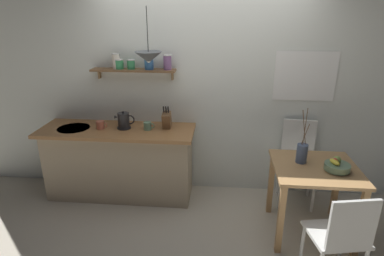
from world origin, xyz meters
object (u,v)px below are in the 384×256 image
(dining_chair_near, at_px, (342,235))
(dining_chair_far, at_px, (297,159))
(coffee_mug_by_sink, at_px, (100,125))
(fruit_bowl, at_px, (337,166))
(knife_block, at_px, (167,120))
(coffee_mug_spare, at_px, (148,126))
(twig_vase, at_px, (302,153))
(dining_table, at_px, (314,179))
(pendant_lamp, at_px, (149,57))
(electric_kettle, at_px, (124,121))

(dining_chair_near, relative_size, dining_chair_far, 0.89)
(coffee_mug_by_sink, bearing_deg, fruit_bowl, -13.20)
(knife_block, height_order, coffee_mug_spare, knife_block)
(twig_vase, bearing_deg, dining_chair_far, 79.20)
(dining_table, height_order, twig_vase, twig_vase)
(dining_table, xyz_separation_m, pendant_lamp, (-1.73, 0.47, 1.11))
(coffee_mug_by_sink, bearing_deg, electric_kettle, 7.18)
(pendant_lamp, bearing_deg, knife_block, 40.70)
(electric_kettle, distance_m, pendant_lamp, 0.84)
(dining_table, xyz_separation_m, twig_vase, (-0.13, 0.08, 0.24))
(dining_table, height_order, coffee_mug_spare, coffee_mug_spare)
(twig_vase, bearing_deg, pendant_lamp, 166.51)
(fruit_bowl, xyz_separation_m, twig_vase, (-0.30, 0.16, 0.05))
(electric_kettle, bearing_deg, coffee_mug_by_sink, -172.82)
(knife_block, bearing_deg, dining_chair_near, -38.09)
(fruit_bowl, relative_size, twig_vase, 0.42)
(dining_chair_near, relative_size, coffee_mug_spare, 6.99)
(knife_block, relative_size, coffee_mug_spare, 2.20)
(fruit_bowl, relative_size, coffee_mug_by_sink, 1.80)
(dining_chair_far, xyz_separation_m, electric_kettle, (-2.06, -0.10, 0.45))
(fruit_bowl, xyz_separation_m, knife_block, (-1.74, 0.67, 0.18))
(knife_block, bearing_deg, electric_kettle, -174.80)
(knife_block, bearing_deg, coffee_mug_spare, -164.32)
(dining_table, distance_m, dining_chair_near, 0.70)
(fruit_bowl, relative_size, coffee_mug_spare, 1.84)
(twig_vase, bearing_deg, fruit_bowl, -27.89)
(pendant_lamp, bearing_deg, coffee_mug_by_sink, 175.36)
(dining_table, relative_size, coffee_mug_by_sink, 6.22)
(dining_chair_far, relative_size, pendant_lamp, 1.75)
(electric_kettle, bearing_deg, dining_chair_near, -30.04)
(fruit_bowl, bearing_deg, knife_block, 158.94)
(coffee_mug_spare, bearing_deg, twig_vase, -15.28)
(fruit_bowl, xyz_separation_m, coffee_mug_by_sink, (-2.52, 0.59, 0.12))
(twig_vase, xyz_separation_m, electric_kettle, (-1.95, 0.47, 0.11))
(electric_kettle, bearing_deg, dining_table, -14.94)
(coffee_mug_spare, bearing_deg, dining_chair_near, -33.41)
(dining_chair_near, distance_m, dining_chair_far, 1.34)
(coffee_mug_by_sink, xyz_separation_m, pendant_lamp, (0.63, -0.05, 0.80))
(dining_table, height_order, coffee_mug_by_sink, coffee_mug_by_sink)
(dining_chair_near, relative_size, knife_block, 3.17)
(knife_block, bearing_deg, pendant_lamp, -139.30)
(pendant_lamp, bearing_deg, fruit_bowl, -15.91)
(fruit_bowl, bearing_deg, coffee_mug_spare, 162.68)
(coffee_mug_by_sink, xyz_separation_m, coffee_mug_spare, (0.56, 0.02, -0.00))
(dining_table, distance_m, knife_block, 1.73)
(twig_vase, relative_size, knife_block, 2.01)
(twig_vase, bearing_deg, dining_chair_near, -76.28)
(dining_table, xyz_separation_m, electric_kettle, (-2.08, 0.55, 0.35))
(electric_kettle, xyz_separation_m, pendant_lamp, (0.35, -0.09, 0.75))
(dining_table, distance_m, dining_chair_far, 0.66)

